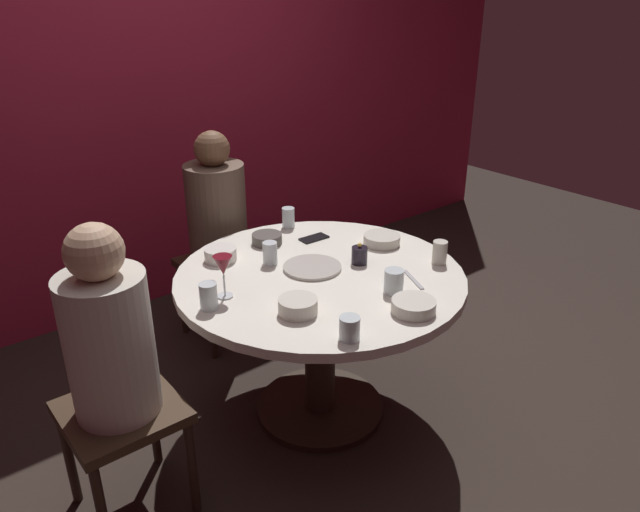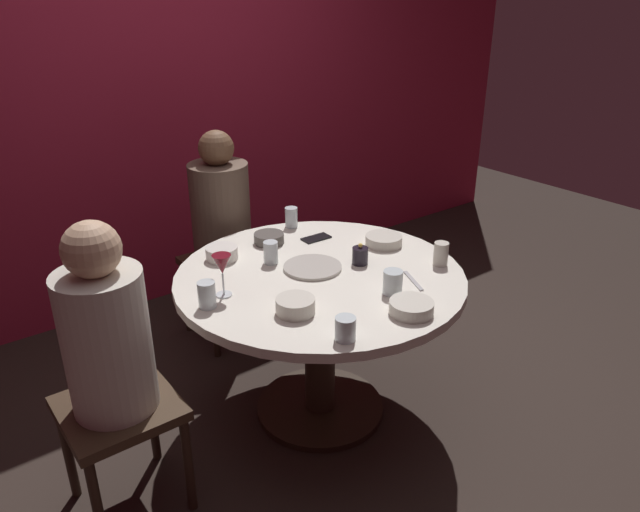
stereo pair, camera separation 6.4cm
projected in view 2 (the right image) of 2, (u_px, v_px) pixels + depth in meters
ground_plane at (320, 409)px, 2.87m from camera, size 8.00×8.00×0.00m
back_wall at (155, 90)px, 3.48m from camera, size 6.00×0.10×2.60m
dining_table at (320, 306)px, 2.63m from camera, size 1.24×1.24×0.73m
seated_diner_left at (108, 344)px, 2.06m from camera, size 0.40×0.40×1.18m
seated_diner_back at (221, 216)px, 3.20m from camera, size 0.40×0.40×1.19m
candle_holder at (360, 256)px, 2.64m from camera, size 0.07×0.07×0.10m
wine_glass at (222, 266)px, 2.33m from camera, size 0.08×0.08×0.18m
dinner_plate at (312, 267)px, 2.60m from camera, size 0.26×0.26×0.01m
cell_phone at (316, 238)px, 2.91m from camera, size 0.14×0.07×0.01m
bowl_serving_large at (222, 253)px, 2.69m from camera, size 0.14×0.14×0.06m
bowl_salad_center at (295, 306)px, 2.24m from camera, size 0.15×0.15×0.06m
bowl_small_white at (411, 307)px, 2.24m from camera, size 0.17×0.17×0.05m
bowl_sauce_side at (384, 240)px, 2.84m from camera, size 0.17×0.17×0.05m
bowl_rice_portion at (269, 238)px, 2.86m from camera, size 0.14×0.14×0.05m
cup_near_candle at (441, 254)px, 2.62m from camera, size 0.06×0.06×0.10m
cup_by_left_diner at (271, 252)px, 2.64m from camera, size 0.06×0.06×0.10m
cup_by_right_diner at (207, 295)px, 2.27m from camera, size 0.07×0.07×0.11m
cup_center_front at (393, 282)px, 2.38m from camera, size 0.08×0.08×0.10m
cup_far_edge at (291, 217)px, 3.04m from camera, size 0.06×0.06×0.10m
cup_beside_wine at (345, 329)px, 2.07m from camera, size 0.07×0.07×0.09m
fork_near_plate at (413, 281)px, 2.49m from camera, size 0.08×0.17×0.01m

